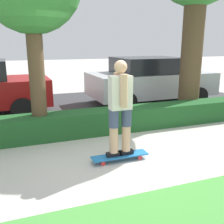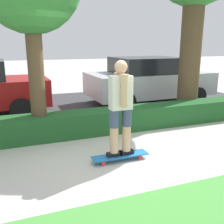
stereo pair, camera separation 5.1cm
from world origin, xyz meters
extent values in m
plane|color=#BCB7AD|center=(0.00, 0.00, 0.00)|extent=(60.00, 60.00, 0.00)
cube|color=#38383A|center=(0.00, 4.20, 0.00)|extent=(12.64, 5.00, 0.01)
cube|color=#1E5123|center=(0.00, 1.60, 0.26)|extent=(12.64, 0.60, 0.52)
cube|color=#1E6BAD|center=(-0.08, 0.07, 0.09)|extent=(0.99, 0.24, 0.02)
cylinder|color=red|center=(0.26, -0.02, 0.04)|extent=(0.08, 0.04, 0.08)
cylinder|color=red|center=(0.26, 0.16, 0.04)|extent=(0.08, 0.04, 0.08)
cylinder|color=red|center=(-0.42, -0.02, 0.04)|extent=(0.08, 0.04, 0.08)
cylinder|color=red|center=(-0.42, 0.16, 0.04)|extent=(0.08, 0.04, 0.08)
cube|color=black|center=(-0.20, 0.07, 0.13)|extent=(0.26, 0.09, 0.07)
cylinder|color=tan|center=(-0.20, 0.07, 0.54)|extent=(0.15, 0.15, 0.75)
cylinder|color=#3D4766|center=(-0.20, 0.07, 0.76)|extent=(0.17, 0.17, 0.30)
cube|color=black|center=(0.03, 0.07, 0.13)|extent=(0.26, 0.09, 0.07)
cylinder|color=tan|center=(0.03, 0.07, 0.54)|extent=(0.15, 0.15, 0.75)
cylinder|color=#3D4766|center=(0.03, 0.07, 0.76)|extent=(0.17, 0.17, 0.30)
cube|color=silver|center=(-0.08, 0.07, 1.19)|extent=(0.36, 0.19, 0.55)
cylinder|color=tan|center=(-0.08, -0.08, 1.25)|extent=(0.12, 0.12, 0.52)
cylinder|color=tan|center=(-0.08, 0.22, 1.25)|extent=(0.12, 0.12, 0.52)
sphere|color=tan|center=(-0.08, 0.07, 1.60)|extent=(0.21, 0.21, 0.21)
cylinder|color=brown|center=(-1.25, 1.66, 1.28)|extent=(0.32, 0.32, 2.56)
cylinder|color=brown|center=(2.75, 2.08, 1.67)|extent=(0.55, 0.55, 3.35)
cylinder|color=black|center=(-1.55, 3.22, 0.30)|extent=(0.61, 0.21, 0.61)
cylinder|color=black|center=(-1.55, 4.82, 0.30)|extent=(0.61, 0.21, 0.61)
cube|color=#B7B7BC|center=(2.61, 3.99, 0.66)|extent=(4.14, 2.09, 0.73)
cube|color=black|center=(2.48, 3.99, 1.28)|extent=(2.17, 1.80, 0.50)
cylinder|color=black|center=(3.87, 3.08, 0.30)|extent=(0.60, 0.24, 0.60)
cylinder|color=black|center=(3.87, 4.91, 0.30)|extent=(0.60, 0.24, 0.60)
cylinder|color=black|center=(1.34, 3.08, 0.30)|extent=(0.60, 0.24, 0.60)
cylinder|color=black|center=(1.34, 4.91, 0.30)|extent=(0.60, 0.24, 0.60)
camera|label=1|loc=(-1.66, -3.81, 1.96)|focal=42.00mm
camera|label=2|loc=(-1.70, -3.79, 1.96)|focal=42.00mm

